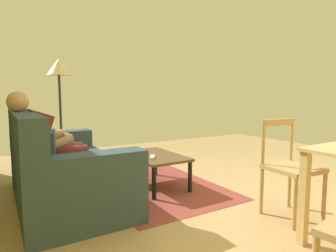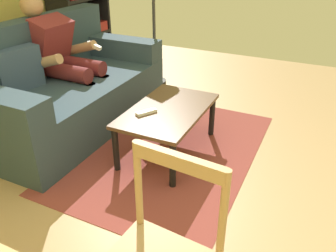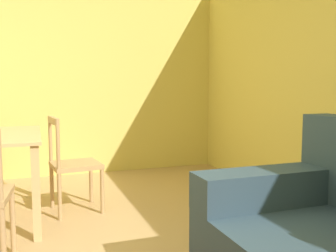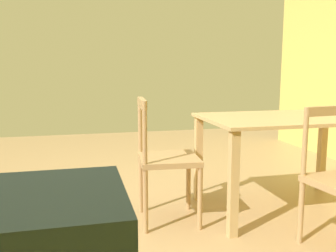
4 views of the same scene
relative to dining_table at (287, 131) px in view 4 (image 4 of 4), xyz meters
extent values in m
plane|color=tan|center=(1.45, 0.11, -0.63)|extent=(8.02, 8.02, 0.00)
cylinder|color=black|center=(2.01, 0.41, -0.45)|extent=(0.05, 0.05, 0.37)
cube|color=tan|center=(0.00, 0.00, 0.10)|extent=(1.31, 0.83, 0.02)
cube|color=tan|center=(-0.60, -0.36, -0.27)|extent=(0.06, 0.06, 0.73)
cube|color=tan|center=(0.60, -0.36, -0.27)|extent=(0.06, 0.06, 0.73)
cube|color=tan|center=(0.60, 0.36, -0.27)|extent=(0.06, 0.06, 0.73)
cylinder|color=tan|center=(0.21, 0.55, -0.42)|extent=(0.04, 0.04, 0.43)
cylinder|color=tan|center=(0.21, 0.55, 0.03)|extent=(0.03, 0.03, 0.45)
cube|color=tan|center=(0.02, 0.52, 0.22)|extent=(0.38, 0.08, 0.06)
cube|color=tan|center=(0.95, 0.00, -0.17)|extent=(0.45, 0.45, 0.04)
cylinder|color=tan|center=(0.78, 0.21, -0.40)|extent=(0.04, 0.04, 0.47)
cylinder|color=tan|center=(0.75, -0.17, -0.40)|extent=(0.04, 0.04, 0.47)
cylinder|color=tan|center=(1.16, 0.17, -0.40)|extent=(0.04, 0.04, 0.47)
cylinder|color=tan|center=(1.13, -0.21, -0.40)|extent=(0.04, 0.04, 0.47)
cylinder|color=tan|center=(1.16, 0.17, 0.06)|extent=(0.03, 0.03, 0.44)
cylinder|color=tan|center=(1.13, -0.21, 0.06)|extent=(0.03, 0.03, 0.44)
cube|color=tan|center=(1.14, -0.02, 0.25)|extent=(0.07, 0.38, 0.06)
camera|label=1|loc=(-0.63, 2.31, 0.50)|focal=30.16mm
camera|label=2|loc=(0.18, -0.43, 0.96)|focal=36.57mm
camera|label=3|loc=(3.43, 0.38, 0.50)|focal=39.05mm
camera|label=4|loc=(1.57, 2.52, 0.48)|focal=39.14mm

